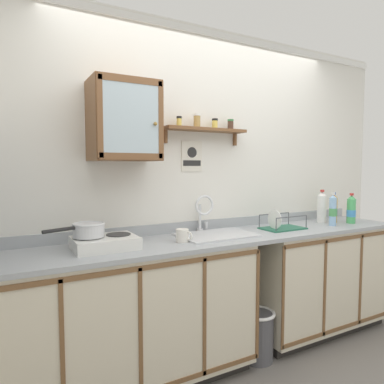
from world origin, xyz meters
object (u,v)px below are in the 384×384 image
(saucepan, at_px, (88,230))
(bottle_soda_green_0, at_px, (351,210))
(bottle_juice_amber_1, at_px, (334,209))
(bottle_water_blue_2, at_px, (333,211))
(dish_rack, at_px, (281,226))
(bottle_opaque_white_3, at_px, (322,208))
(hot_plate_stove, at_px, (105,243))
(mug, at_px, (183,235))
(wall_cabinet, at_px, (124,121))
(sink, at_px, (214,240))
(trash_bin, at_px, (258,335))
(warning_sign, at_px, (192,156))

(saucepan, height_order, bottle_soda_green_0, bottle_soda_green_0)
(bottle_juice_amber_1, relative_size, bottle_water_blue_2, 0.96)
(bottle_juice_amber_1, relative_size, dish_rack, 0.79)
(saucepan, bearing_deg, dish_rack, -1.22)
(bottle_opaque_white_3, bearing_deg, hot_plate_stove, -178.00)
(hot_plate_stove, height_order, bottle_juice_amber_1, bottle_juice_amber_1)
(saucepan, height_order, mug, saucepan)
(bottle_opaque_white_3, height_order, wall_cabinet, wall_cabinet)
(bottle_soda_green_0, xyz_separation_m, bottle_opaque_white_3, (-0.20, 0.16, 0.01))
(bottle_juice_amber_1, relative_size, bottle_opaque_white_3, 0.92)
(sink, relative_size, mug, 4.73)
(hot_plate_stove, height_order, bottle_water_blue_2, bottle_water_blue_2)
(hot_plate_stove, distance_m, trash_bin, 1.38)
(bottle_soda_green_0, relative_size, bottle_water_blue_2, 0.95)
(bottle_water_blue_2, height_order, mug, bottle_water_blue_2)
(mug, bearing_deg, warning_sign, 52.72)
(bottle_water_blue_2, relative_size, dish_rack, 0.82)
(bottle_water_blue_2, distance_m, mug, 1.47)
(warning_sign, xyz_separation_m, trash_bin, (0.34, -0.43, -1.36))
(saucepan, distance_m, dish_rack, 1.57)
(bottle_opaque_white_3, relative_size, dish_rack, 0.86)
(saucepan, distance_m, bottle_opaque_white_3, 2.14)
(bottle_water_blue_2, height_order, bottle_opaque_white_3, bottle_opaque_white_3)
(warning_sign, bearing_deg, wall_cabinet, -165.64)
(wall_cabinet, xyz_separation_m, warning_sign, (0.60, 0.15, -0.22))
(trash_bin, bearing_deg, sink, 146.24)
(sink, relative_size, warning_sign, 2.33)
(saucepan, distance_m, trash_bin, 1.52)
(mug, distance_m, wall_cabinet, 0.87)
(bottle_water_blue_2, height_order, dish_rack, bottle_water_blue_2)
(wall_cabinet, distance_m, warning_sign, 0.66)
(bottle_opaque_white_3, relative_size, trash_bin, 0.81)
(trash_bin, bearing_deg, wall_cabinet, 163.81)
(dish_rack, bearing_deg, saucepan, 178.78)
(mug, height_order, wall_cabinet, wall_cabinet)
(sink, relative_size, wall_cabinet, 1.06)
(bottle_water_blue_2, bearing_deg, warning_sign, 162.91)
(warning_sign, bearing_deg, dish_rack, -22.72)
(sink, bearing_deg, wall_cabinet, 172.41)
(bottle_soda_green_0, bearing_deg, wall_cabinet, 174.10)
(bottle_juice_amber_1, bearing_deg, sink, 179.09)
(sink, xyz_separation_m, hot_plate_stove, (-0.84, -0.03, 0.07))
(dish_rack, height_order, trash_bin, dish_rack)
(sink, relative_size, dish_rack, 1.59)
(bottle_opaque_white_3, height_order, mug, bottle_opaque_white_3)
(saucepan, relative_size, dish_rack, 1.06)
(sink, height_order, dish_rack, sink)
(bottle_opaque_white_3, bearing_deg, bottle_juice_amber_1, -32.98)
(saucepan, distance_m, bottle_water_blue_2, 2.09)
(mug, height_order, trash_bin, mug)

